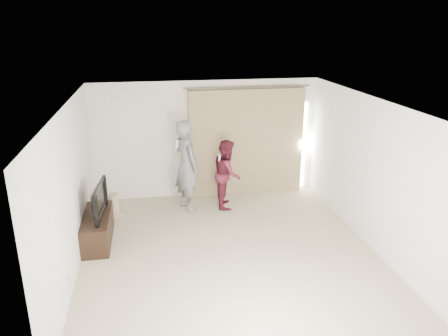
{
  "coord_description": "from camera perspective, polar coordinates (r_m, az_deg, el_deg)",
  "views": [
    {
      "loc": [
        -1.25,
        -6.56,
        3.83
      ],
      "look_at": [
        0.12,
        1.2,
        1.14
      ],
      "focal_mm": 35.0,
      "sensor_mm": 36.0,
      "label": 1
    }
  ],
  "objects": [
    {
      "name": "curtain",
      "position": [
        9.85,
        3.07,
        3.36
      ],
      "size": [
        2.8,
        0.11,
        2.46
      ],
      "color": "tan",
      "rests_on": "ground"
    },
    {
      "name": "person_woman",
      "position": [
        9.24,
        0.41,
        -0.72
      ],
      "size": [
        0.65,
        0.78,
        1.47
      ],
      "color": "#571826",
      "rests_on": "ground"
    },
    {
      "name": "ceiling",
      "position": [
        6.79,
        0.78,
        8.42
      ],
      "size": [
        5.0,
        5.5,
        0.01
      ],
      "primitive_type": "cube",
      "color": "silver",
      "rests_on": "wall_back"
    },
    {
      "name": "floor",
      "position": [
        7.7,
        0.69,
        -10.97
      ],
      "size": [
        5.5,
        5.5,
        0.0
      ],
      "primitive_type": "plane",
      "color": "tan",
      "rests_on": "ground"
    },
    {
      "name": "wall_left",
      "position": [
        7.14,
        -19.41,
        -3.02
      ],
      "size": [
        0.04,
        5.5,
        2.6
      ],
      "color": "silver",
      "rests_on": "ground"
    },
    {
      "name": "scratching_post",
      "position": [
        9.26,
        -14.12,
        -4.9
      ],
      "size": [
        0.35,
        0.35,
        0.47
      ],
      "color": "tan",
      "rests_on": "ground"
    },
    {
      "name": "wall_back",
      "position": [
        9.73,
        -2.28,
        3.77
      ],
      "size": [
        5.0,
        0.04,
        2.6
      ],
      "primitive_type": "cube",
      "color": "silver",
      "rests_on": "ground"
    },
    {
      "name": "tv",
      "position": [
        8.03,
        -16.53,
        -4.05
      ],
      "size": [
        0.22,
        1.03,
        0.59
      ],
      "primitive_type": "imported",
      "rotation": [
        0.0,
        0.0,
        1.49
      ],
      "color": "black",
      "rests_on": "tv_console"
    },
    {
      "name": "tv_console",
      "position": [
        8.26,
        -16.18,
        -7.59
      ],
      "size": [
        0.46,
        1.34,
        0.52
      ],
      "primitive_type": "cube",
      "color": "black",
      "rests_on": "ground"
    },
    {
      "name": "person_man",
      "position": [
        9.06,
        -4.94,
        0.33
      ],
      "size": [
        0.71,
        0.83,
        1.92
      ],
      "color": "slate",
      "rests_on": "ground"
    }
  ]
}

